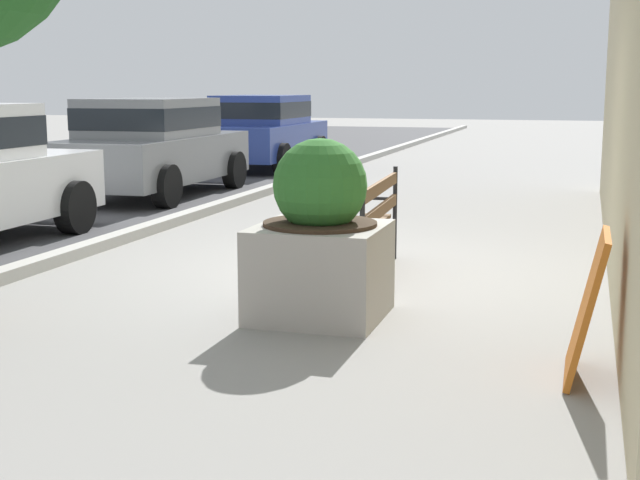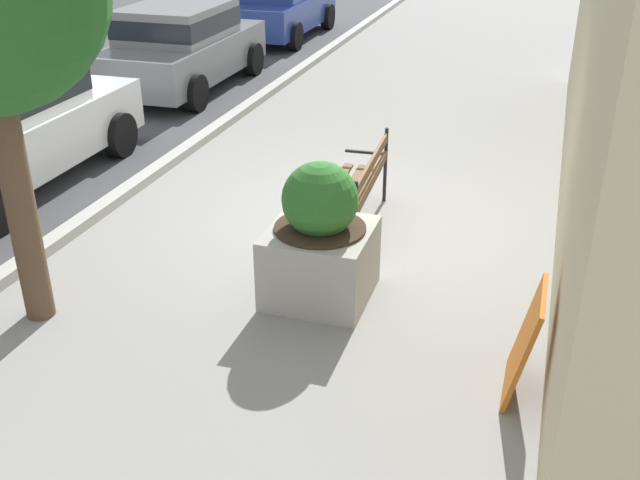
% 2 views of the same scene
% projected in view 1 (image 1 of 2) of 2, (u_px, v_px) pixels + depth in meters
% --- Properties ---
extents(ground_plane, '(80.00, 80.00, 0.00)m').
position_uv_depth(ground_plane, '(350.00, 272.00, 8.41)').
color(ground_plane, gray).
extents(curb_stone, '(60.00, 0.20, 0.12)m').
position_uv_depth(curb_stone, '(81.00, 250.00, 9.23)').
color(curb_stone, '#B2AFA8').
rests_on(curb_stone, ground).
extents(park_bench, '(1.83, 0.63, 0.95)m').
position_uv_depth(park_bench, '(363.00, 218.00, 8.18)').
color(park_bench, brown).
rests_on(park_bench, ground).
extents(concrete_planter, '(0.96, 0.96, 1.37)m').
position_uv_depth(concrete_planter, '(320.00, 241.00, 6.69)').
color(concrete_planter, '#A8A399').
rests_on(concrete_planter, ground).
extents(parked_car_grey, '(4.12, 1.96, 1.56)m').
position_uv_depth(parked_car_grey, '(152.00, 144.00, 14.14)').
color(parked_car_grey, slate).
rests_on(parked_car_grey, ground).
extents(parked_car_blue, '(4.12, 1.96, 1.56)m').
position_uv_depth(parked_car_blue, '(263.00, 129.00, 18.93)').
color(parked_car_blue, navy).
rests_on(parked_car_blue, ground).
extents(leaning_signboard, '(0.70, 0.23, 0.89)m').
position_uv_depth(leaning_signboard, '(587.00, 306.00, 5.29)').
color(leaning_signboard, '#C6661E').
rests_on(leaning_signboard, ground).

